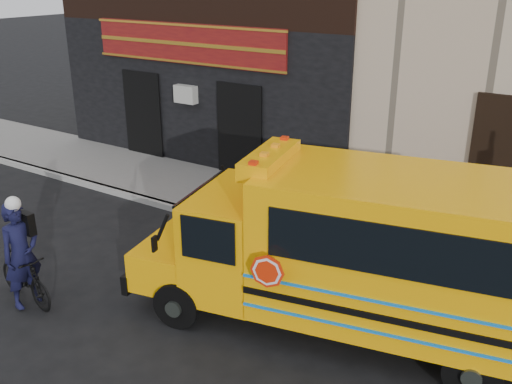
{
  "coord_description": "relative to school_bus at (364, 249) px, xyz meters",
  "views": [
    {
      "loc": [
        5.47,
        -7.19,
        5.57
      ],
      "look_at": [
        -0.39,
        1.85,
        1.36
      ],
      "focal_mm": 40.0,
      "sensor_mm": 36.0,
      "label": 1
    }
  ],
  "objects": [
    {
      "name": "cyclist",
      "position": [
        -5.21,
        -2.47,
        -0.55
      ],
      "size": [
        0.5,
        0.73,
        1.92
      ],
      "primitive_type": "imported",
      "rotation": [
        0.0,
        0.0,
        1.52
      ],
      "color": "black",
      "rests_on": "ground"
    },
    {
      "name": "curb",
      "position": [
        -2.56,
        2.2,
        -1.43
      ],
      "size": [
        40.0,
        0.2,
        0.15
      ],
      "primitive_type": "cube",
      "color": "gray",
      "rests_on": "ground"
    },
    {
      "name": "sidewalk",
      "position": [
        -2.56,
        3.7,
        -1.43
      ],
      "size": [
        40.0,
        3.0,
        0.15
      ],
      "primitive_type": "cube",
      "color": "slate",
      "rests_on": "ground"
    },
    {
      "name": "ground",
      "position": [
        -2.56,
        -0.4,
        -1.51
      ],
      "size": [
        120.0,
        120.0,
        0.0
      ],
      "primitive_type": "plane",
      "color": "black",
      "rests_on": "ground"
    },
    {
      "name": "school_bus",
      "position": [
        0.0,
        0.0,
        0.0
      ],
      "size": [
        7.18,
        3.44,
        2.92
      ],
      "color": "black",
      "rests_on": "ground"
    },
    {
      "name": "bicycle",
      "position": [
        -5.35,
        -2.4,
        -1.03
      ],
      "size": [
        1.65,
        0.65,
        0.97
      ],
      "primitive_type": "imported",
      "rotation": [
        0.0,
        0.0,
        1.44
      ],
      "color": "black",
      "rests_on": "ground"
    }
  ]
}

